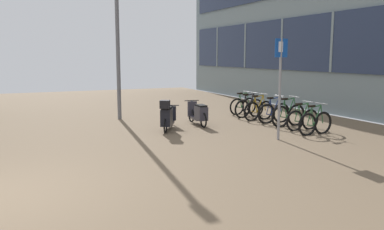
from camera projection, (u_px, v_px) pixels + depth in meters
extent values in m
cube|color=#7D664C|center=(235.00, 169.00, 8.37)|extent=(14.40, 40.00, 0.05)
cube|color=gray|center=(332.00, 42.00, 15.61)|extent=(0.10, 0.12, 2.32)
cube|color=gray|center=(282.00, 44.00, 18.50)|extent=(0.10, 0.12, 2.32)
cube|color=gray|center=(246.00, 46.00, 21.39)|extent=(0.10, 0.12, 2.32)
cube|color=gray|center=(218.00, 47.00, 24.27)|extent=(0.10, 0.12, 2.32)
torus|color=black|center=(307.00, 125.00, 11.70)|extent=(0.70, 0.12, 0.70)
torus|color=black|center=(323.00, 123.00, 12.00)|extent=(0.70, 0.12, 0.70)
cylinder|color=#2C6134|center=(317.00, 115.00, 11.84)|extent=(0.31, 0.06, 0.61)
cylinder|color=#2C6134|center=(312.00, 117.00, 11.76)|extent=(0.14, 0.05, 0.56)
cylinder|color=#2C6134|center=(316.00, 106.00, 11.78)|extent=(0.38, 0.06, 0.08)
cylinder|color=#2C6134|center=(310.00, 125.00, 11.76)|extent=(0.24, 0.05, 0.08)
cylinder|color=#2C6134|center=(309.00, 116.00, 11.70)|extent=(0.16, 0.04, 0.51)
cylinder|color=#2C6134|center=(322.00, 114.00, 11.93)|extent=(0.14, 0.04, 0.56)
cube|color=black|center=(312.00, 106.00, 11.69)|extent=(0.23, 0.11, 0.06)
cylinder|color=#ADADB2|center=(321.00, 103.00, 11.85)|extent=(0.06, 0.48, 0.02)
torus|color=black|center=(295.00, 121.00, 12.45)|extent=(0.68, 0.09, 0.67)
torus|color=black|center=(310.00, 120.00, 12.71)|extent=(0.68, 0.09, 0.67)
cylinder|color=#306935|center=(304.00, 113.00, 12.57)|extent=(0.30, 0.04, 0.59)
cylinder|color=#306935|center=(300.00, 114.00, 12.49)|extent=(0.13, 0.04, 0.54)
cylinder|color=#306935|center=(304.00, 104.00, 12.51)|extent=(0.37, 0.05, 0.08)
cylinder|color=#306935|center=(298.00, 121.00, 12.50)|extent=(0.24, 0.04, 0.07)
cylinder|color=#306935|center=(297.00, 113.00, 12.44)|extent=(0.16, 0.03, 0.49)
cylinder|color=#306935|center=(309.00, 111.00, 12.65)|extent=(0.14, 0.03, 0.54)
cube|color=black|center=(299.00, 104.00, 12.43)|extent=(0.22, 0.10, 0.06)
cylinder|color=#ADADB2|center=(308.00, 102.00, 12.58)|extent=(0.04, 0.48, 0.02)
torus|color=black|center=(280.00, 117.00, 13.09)|extent=(0.75, 0.13, 0.75)
torus|color=black|center=(296.00, 115.00, 13.41)|extent=(0.75, 0.13, 0.75)
cylinder|color=#2A6336|center=(290.00, 108.00, 13.24)|extent=(0.33, 0.06, 0.65)
cylinder|color=#2A6336|center=(285.00, 109.00, 13.15)|extent=(0.15, 0.05, 0.60)
cylinder|color=#2A6336|center=(289.00, 99.00, 13.17)|extent=(0.41, 0.06, 0.09)
cylinder|color=#2A6336|center=(283.00, 117.00, 13.16)|extent=(0.26, 0.05, 0.08)
cylinder|color=#2A6336|center=(282.00, 108.00, 13.09)|extent=(0.17, 0.04, 0.55)
cylinder|color=#2A6336|center=(295.00, 107.00, 13.34)|extent=(0.15, 0.04, 0.60)
cube|color=black|center=(285.00, 99.00, 13.08)|extent=(0.23, 0.11, 0.06)
cylinder|color=#ADADB2|center=(294.00, 96.00, 13.26)|extent=(0.06, 0.48, 0.02)
torus|color=black|center=(266.00, 114.00, 13.78)|extent=(0.71, 0.08, 0.71)
torus|color=black|center=(281.00, 113.00, 14.03)|extent=(0.71, 0.08, 0.71)
cylinder|color=navy|center=(276.00, 106.00, 13.89)|extent=(0.31, 0.04, 0.62)
cylinder|color=navy|center=(271.00, 107.00, 13.82)|extent=(0.14, 0.04, 0.57)
cylinder|color=navy|center=(275.00, 98.00, 13.83)|extent=(0.38, 0.04, 0.08)
cylinder|color=navy|center=(269.00, 115.00, 13.83)|extent=(0.24, 0.03, 0.08)
cylinder|color=navy|center=(268.00, 107.00, 13.77)|extent=(0.16, 0.03, 0.52)
cylinder|color=navy|center=(280.00, 105.00, 13.97)|extent=(0.14, 0.03, 0.57)
cube|color=black|center=(270.00, 98.00, 13.75)|extent=(0.22, 0.09, 0.06)
cylinder|color=#ADADB2|center=(279.00, 96.00, 13.90)|extent=(0.03, 0.48, 0.02)
torus|color=black|center=(252.00, 112.00, 14.35)|extent=(0.72, 0.16, 0.72)
torus|color=black|center=(265.00, 110.00, 14.68)|extent=(0.72, 0.16, 0.72)
cylinder|color=#BC8C1A|center=(260.00, 104.00, 14.51)|extent=(0.32, 0.08, 0.63)
cylinder|color=#BC8C1A|center=(256.00, 105.00, 14.42)|extent=(0.14, 0.05, 0.57)
cylinder|color=#BC8C1A|center=(259.00, 96.00, 14.44)|extent=(0.39, 0.08, 0.08)
cylinder|color=#BC8C1A|center=(254.00, 112.00, 14.42)|extent=(0.25, 0.06, 0.08)
cylinder|color=#BC8C1A|center=(253.00, 104.00, 14.35)|extent=(0.17, 0.05, 0.53)
cylinder|color=#BC8C1A|center=(264.00, 103.00, 14.61)|extent=(0.15, 0.05, 0.57)
cube|color=black|center=(255.00, 96.00, 14.34)|extent=(0.23, 0.12, 0.06)
cylinder|color=#ADADB2|center=(263.00, 94.00, 14.53)|extent=(0.08, 0.48, 0.02)
torus|color=black|center=(242.00, 109.00, 15.05)|extent=(0.71, 0.14, 0.71)
torus|color=black|center=(256.00, 108.00, 15.38)|extent=(0.71, 0.14, 0.71)
cylinder|color=black|center=(251.00, 102.00, 15.21)|extent=(0.32, 0.07, 0.62)
cylinder|color=black|center=(247.00, 103.00, 15.12)|extent=(0.14, 0.05, 0.56)
cylinder|color=black|center=(250.00, 95.00, 15.14)|extent=(0.40, 0.07, 0.08)
cylinder|color=black|center=(245.00, 110.00, 15.12)|extent=(0.26, 0.05, 0.08)
cylinder|color=black|center=(244.00, 102.00, 15.05)|extent=(0.17, 0.04, 0.52)
cylinder|color=black|center=(255.00, 101.00, 15.31)|extent=(0.15, 0.04, 0.56)
cube|color=black|center=(246.00, 95.00, 15.04)|extent=(0.23, 0.11, 0.06)
cylinder|color=#ADADB2|center=(254.00, 93.00, 15.23)|extent=(0.07, 0.48, 0.02)
torus|color=black|center=(237.00, 107.00, 15.82)|extent=(0.68, 0.12, 0.68)
torus|color=black|center=(249.00, 106.00, 16.10)|extent=(0.68, 0.12, 0.68)
cylinder|color=#2E6736|center=(244.00, 100.00, 15.95)|extent=(0.29, 0.06, 0.60)
cylinder|color=#2E6736|center=(241.00, 101.00, 15.87)|extent=(0.13, 0.05, 0.54)
cylinder|color=#2E6736|center=(243.00, 94.00, 15.89)|extent=(0.36, 0.06, 0.08)
cylinder|color=#2E6736|center=(239.00, 107.00, 15.87)|extent=(0.23, 0.05, 0.07)
cylinder|color=#2E6736|center=(238.00, 101.00, 15.81)|extent=(0.16, 0.04, 0.50)
cylinder|color=#2E6736|center=(248.00, 99.00, 16.03)|extent=(0.14, 0.04, 0.54)
cube|color=black|center=(240.00, 93.00, 15.80)|extent=(0.23, 0.11, 0.06)
cylinder|color=#ADADB2|center=(247.00, 92.00, 15.96)|extent=(0.06, 0.48, 0.02)
torus|color=black|center=(203.00, 120.00, 13.00)|extent=(0.09, 0.53, 0.53)
torus|color=black|center=(191.00, 115.00, 14.12)|extent=(0.09, 0.53, 0.53)
cube|color=#373540|center=(197.00, 118.00, 13.56)|extent=(0.33, 0.69, 0.08)
cube|color=#373540|center=(201.00, 113.00, 13.17)|extent=(0.34, 0.55, 0.45)
cube|color=black|center=(201.00, 106.00, 13.13)|extent=(0.30, 0.50, 0.06)
cylinder|color=#373540|center=(191.00, 108.00, 14.05)|extent=(0.08, 0.12, 0.53)
cube|color=#373540|center=(192.00, 109.00, 13.99)|extent=(0.33, 0.11, 0.52)
cylinder|color=black|center=(192.00, 101.00, 13.99)|extent=(0.52, 0.07, 0.03)
torus|color=black|center=(165.00, 126.00, 12.05)|extent=(0.28, 0.44, 0.48)
torus|color=black|center=(172.00, 119.00, 13.34)|extent=(0.28, 0.44, 0.48)
cube|color=black|center=(169.00, 123.00, 12.70)|extent=(0.61, 0.78, 0.08)
cube|color=black|center=(167.00, 117.00, 12.25)|extent=(0.55, 0.65, 0.51)
cube|color=black|center=(166.00, 108.00, 12.20)|extent=(0.48, 0.59, 0.06)
cylinder|color=black|center=(171.00, 112.00, 13.28)|extent=(0.12, 0.14, 0.48)
cube|color=black|center=(171.00, 113.00, 13.21)|extent=(0.32, 0.23, 0.48)
cylinder|color=black|center=(171.00, 105.00, 13.22)|extent=(0.47, 0.28, 0.03)
cube|color=black|center=(165.00, 104.00, 11.90)|extent=(0.38, 0.38, 0.24)
cylinder|color=gray|center=(280.00, 90.00, 10.96)|extent=(0.07, 0.07, 2.77)
cube|color=#174BAA|center=(281.00, 48.00, 10.78)|extent=(0.40, 0.02, 0.50)
cube|color=white|center=(281.00, 47.00, 10.75)|extent=(0.14, 0.01, 0.28)
cylinder|color=slate|center=(117.00, 30.00, 14.29)|extent=(0.14, 0.14, 6.43)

